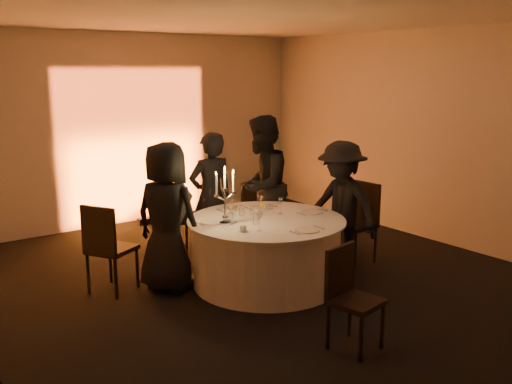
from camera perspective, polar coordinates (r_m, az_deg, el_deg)
floor at (r=6.71m, az=1.02°, el=-9.10°), size 7.00×7.00×0.00m
ceiling at (r=6.27m, az=1.13°, el=17.36°), size 7.00×7.00×0.00m
wall_back at (r=9.33m, az=-12.14°, el=6.17°), size 7.00×0.00×7.00m
wall_right at (r=8.46m, az=17.53°, el=5.29°), size 0.00×7.00×7.00m
uplighter_fixture at (r=9.32m, az=-10.98°, el=-2.86°), size 0.25×0.12×0.10m
banquet_table at (r=6.58m, az=1.04°, el=-5.97°), size 1.80×1.80×0.77m
chair_left at (r=6.44m, az=-14.73°, el=-5.02°), size 0.60×0.60×1.01m
chair_back_left at (r=7.65m, az=-8.46°, el=-2.43°), size 0.48×0.48×0.92m
chair_back_right at (r=8.24m, az=-1.33°, el=-1.45°), size 0.51×0.51×0.88m
chair_right at (r=7.41m, az=10.27°, el=-2.50°), size 0.47×0.47×1.02m
chair_front at (r=5.17m, az=9.29°, el=-9.82°), size 0.47×0.47×0.91m
guest_left at (r=6.36m, az=-8.90°, el=-2.51°), size 0.85×0.97×1.68m
guest_back_left at (r=7.31m, az=-4.53°, el=-0.50°), size 0.63×0.43×1.67m
guest_back_right at (r=7.51m, az=0.58°, el=0.62°), size 1.14×1.09×1.85m
guest_right at (r=7.02m, az=8.51°, el=-1.42°), size 0.73×1.11×1.60m
plate_left at (r=6.35m, az=-4.32°, el=-2.97°), size 0.36×0.29×0.01m
plate_back_left at (r=6.93m, az=-2.41°, el=-1.56°), size 0.36×0.27×0.08m
plate_back_right at (r=6.97m, az=0.59°, el=-1.48°), size 0.35×0.27×0.08m
plate_right at (r=6.80m, az=5.63°, el=-1.97°), size 0.36×0.27×0.01m
plate_front at (r=6.03m, az=5.14°, el=-3.82°), size 0.36×0.26×0.01m
coffee_cup at (r=5.97m, az=-1.30°, el=-3.70°), size 0.11×0.11×0.07m
candelabra at (r=6.22m, az=-3.11°, el=-1.20°), size 0.27×0.13×0.65m
wine_glass_a at (r=6.67m, az=2.48°, el=-1.05°), size 0.07×0.07×0.19m
wine_glass_b at (r=5.96m, az=0.36°, el=-2.65°), size 0.07×0.07×0.19m
wine_glass_c at (r=6.31m, az=-2.12°, el=-1.83°), size 0.07×0.07×0.19m
wine_glass_d at (r=6.64m, az=-2.39°, el=-1.12°), size 0.07×0.07×0.19m
wine_glass_e at (r=6.75m, az=0.38°, el=-0.88°), size 0.07×0.07×0.19m
wine_glass_f at (r=6.23m, az=-2.53°, el=-2.01°), size 0.07×0.07×0.19m
tumbler_a at (r=6.43m, az=-2.57°, el=-2.41°), size 0.07×0.07×0.09m
tumbler_b at (r=6.67m, az=-0.34°, el=-1.86°), size 0.07×0.07×0.09m
tumbler_c at (r=6.23m, az=-0.03°, el=-2.87°), size 0.07×0.07×0.09m
tumbler_d at (r=6.61m, az=-1.45°, el=-1.99°), size 0.07×0.07×0.09m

